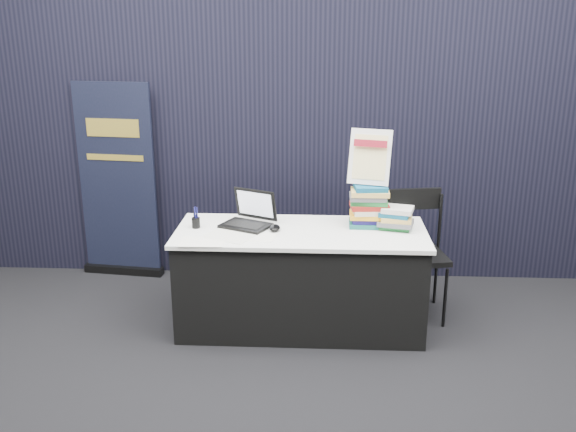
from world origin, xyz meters
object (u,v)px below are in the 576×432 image
Objects in this scene: display_table at (301,279)px; pullup_banner at (118,192)px; book_stack_tall at (368,206)px; info_sign at (370,158)px; laptop at (246,217)px; stacking_chair at (415,248)px; book_stack_short at (397,218)px.

display_table is 1.06× the size of pullup_banner.
info_sign is (-0.00, 0.03, 0.35)m from book_stack_tall.
info_sign is (0.89, 0.06, 0.44)m from laptop.
stacking_chair is at bearing 17.80° from display_table.
info_sign reaches higher than book_stack_tall.
book_stack_tall is 0.18× the size of pullup_banner.
info_sign is 2.30m from pullup_banner.
display_table is 0.60m from laptop.
book_stack_short is at bearing -141.05° from stacking_chair.
info_sign is at bearing 90.00° from book_stack_tall.
stacking_chair is (0.38, 0.12, -0.72)m from info_sign.
pullup_banner is (-2.10, 0.82, -0.15)m from book_stack_tall.
laptop is 1.48m from pullup_banner.
book_stack_tall is at bearing 27.07° from laptop.
book_stack_tall is at bearing 163.90° from book_stack_short.
book_stack_tall is 0.35m from info_sign.
display_table is 0.73m from book_stack_tall.
book_stack_tall is 0.22m from book_stack_short.
pullup_banner is at bearing 175.29° from info_sign.
laptop is 0.99m from info_sign.
book_stack_short is at bearing -13.95° from pullup_banner.
book_stack_short reaches higher than display_table.
stacking_chair is at bearing 21.15° from book_stack_tall.
laptop is 0.24× the size of pullup_banner.
book_stack_tall reaches higher than display_table.
laptop is 1.31m from stacking_chair.
book_stack_short is 2.47m from pullup_banner.
stacking_chair is (1.27, 0.18, -0.28)m from laptop.
stacking_chair is (0.86, 0.28, 0.15)m from display_table.
laptop is at bearing 178.48° from book_stack_short.
laptop is at bearing -160.36° from info_sign.
info_sign is 0.24× the size of pullup_banner.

